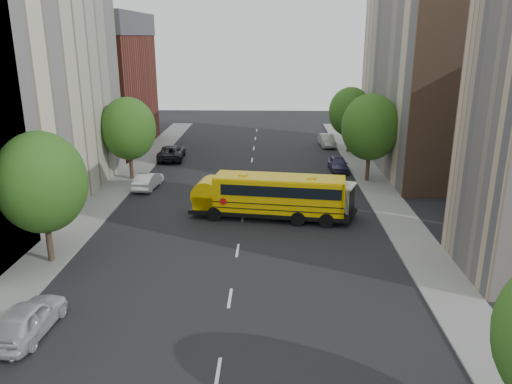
{
  "coord_description": "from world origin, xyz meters",
  "views": [
    {
      "loc": [
        2.04,
        -30.84,
        12.92
      ],
      "look_at": [
        1.05,
        2.0,
        2.62
      ],
      "focal_mm": 35.0,
      "sensor_mm": 36.0,
      "label": 1
    }
  ],
  "objects_px": {
    "street_tree_1": "(41,183)",
    "safari_truck": "(314,197)",
    "parked_car_4": "(338,164)",
    "parked_car_5": "(327,140)",
    "street_tree_2": "(128,129)",
    "parked_car_0": "(28,319)",
    "parked_car_1": "(148,181)",
    "street_tree_5": "(350,112)",
    "school_bus": "(268,194)",
    "parked_car_2": "(172,152)",
    "street_tree_4": "(370,127)"
  },
  "relations": [
    {
      "from": "street_tree_1",
      "to": "safari_truck",
      "type": "bearing_deg",
      "value": 27.96
    },
    {
      "from": "parked_car_4",
      "to": "parked_car_5",
      "type": "relative_size",
      "value": 0.96
    },
    {
      "from": "safari_truck",
      "to": "parked_car_4",
      "type": "height_order",
      "value": "safari_truck"
    },
    {
      "from": "street_tree_2",
      "to": "parked_car_0",
      "type": "bearing_deg",
      "value": -85.07
    },
    {
      "from": "safari_truck",
      "to": "parked_car_1",
      "type": "xyz_separation_m",
      "value": [
        -14.14,
        6.51,
        -0.69
      ]
    },
    {
      "from": "street_tree_5",
      "to": "school_bus",
      "type": "bearing_deg",
      "value": -112.44
    },
    {
      "from": "parked_car_4",
      "to": "parked_car_1",
      "type": "bearing_deg",
      "value": -162.43
    },
    {
      "from": "parked_car_2",
      "to": "parked_car_5",
      "type": "height_order",
      "value": "parked_car_2"
    },
    {
      "from": "parked_car_0",
      "to": "parked_car_2",
      "type": "height_order",
      "value": "parked_car_0"
    },
    {
      "from": "parked_car_2",
      "to": "parked_car_0",
      "type": "bearing_deg",
      "value": 86.4
    },
    {
      "from": "street_tree_2",
      "to": "parked_car_1",
      "type": "xyz_separation_m",
      "value": [
        2.2,
        -2.82,
        -4.11
      ]
    },
    {
      "from": "street_tree_5",
      "to": "parked_car_2",
      "type": "bearing_deg",
      "value": -168.94
    },
    {
      "from": "parked_car_1",
      "to": "parked_car_2",
      "type": "distance_m",
      "value": 10.95
    },
    {
      "from": "street_tree_5",
      "to": "parked_car_0",
      "type": "bearing_deg",
      "value": -117.83
    },
    {
      "from": "street_tree_2",
      "to": "school_bus",
      "type": "bearing_deg",
      "value": -37.92
    },
    {
      "from": "safari_truck",
      "to": "parked_car_2",
      "type": "height_order",
      "value": "safari_truck"
    },
    {
      "from": "street_tree_1",
      "to": "school_bus",
      "type": "xyz_separation_m",
      "value": [
        12.89,
        7.96,
        -3.11
      ]
    },
    {
      "from": "school_bus",
      "to": "parked_car_1",
      "type": "xyz_separation_m",
      "value": [
        -10.69,
        7.23,
        -1.13
      ]
    },
    {
      "from": "parked_car_0",
      "to": "parked_car_1",
      "type": "relative_size",
      "value": 1.07
    },
    {
      "from": "street_tree_4",
      "to": "parked_car_4",
      "type": "relative_size",
      "value": 1.9
    },
    {
      "from": "street_tree_1",
      "to": "parked_car_2",
      "type": "relative_size",
      "value": 1.4
    },
    {
      "from": "safari_truck",
      "to": "parked_car_0",
      "type": "bearing_deg",
      "value": -110.08
    },
    {
      "from": "street_tree_4",
      "to": "parked_car_0",
      "type": "relative_size",
      "value": 1.75
    },
    {
      "from": "street_tree_2",
      "to": "parked_car_2",
      "type": "height_order",
      "value": "street_tree_2"
    },
    {
      "from": "parked_car_0",
      "to": "parked_car_5",
      "type": "relative_size",
      "value": 1.04
    },
    {
      "from": "street_tree_2",
      "to": "school_bus",
      "type": "height_order",
      "value": "street_tree_2"
    },
    {
      "from": "street_tree_4",
      "to": "parked_car_1",
      "type": "xyz_separation_m",
      "value": [
        -19.8,
        -2.82,
        -4.36
      ]
    },
    {
      "from": "street_tree_4",
      "to": "school_bus",
      "type": "bearing_deg",
      "value": -132.19
    },
    {
      "from": "parked_car_0",
      "to": "parked_car_2",
      "type": "bearing_deg",
      "value": -86.66
    },
    {
      "from": "street_tree_5",
      "to": "parked_car_1",
      "type": "relative_size",
      "value": 1.74
    },
    {
      "from": "street_tree_5",
      "to": "school_bus",
      "type": "height_order",
      "value": "street_tree_5"
    },
    {
      "from": "street_tree_1",
      "to": "parked_car_5",
      "type": "xyz_separation_m",
      "value": [
        19.89,
        33.46,
        -4.22
      ]
    },
    {
      "from": "street_tree_5",
      "to": "parked_car_1",
      "type": "bearing_deg",
      "value": -143.19
    },
    {
      "from": "street_tree_1",
      "to": "parked_car_0",
      "type": "relative_size",
      "value": 1.7
    },
    {
      "from": "parked_car_0",
      "to": "street_tree_1",
      "type": "bearing_deg",
      "value": -70.33
    },
    {
      "from": "parked_car_2",
      "to": "street_tree_4",
      "type": "bearing_deg",
      "value": 154.08
    },
    {
      "from": "street_tree_4",
      "to": "parked_car_5",
      "type": "distance_m",
      "value": 16.2
    },
    {
      "from": "street_tree_5",
      "to": "parked_car_5",
      "type": "relative_size",
      "value": 1.69
    },
    {
      "from": "street_tree_4",
      "to": "street_tree_5",
      "type": "bearing_deg",
      "value": 90.0
    },
    {
      "from": "school_bus",
      "to": "safari_truck",
      "type": "distance_m",
      "value": 3.54
    },
    {
      "from": "safari_truck",
      "to": "street_tree_2",
      "type": "bearing_deg",
      "value": 171.34
    },
    {
      "from": "parked_car_0",
      "to": "parked_car_2",
      "type": "relative_size",
      "value": 0.82
    },
    {
      "from": "street_tree_4",
      "to": "parked_car_2",
      "type": "bearing_deg",
      "value": 157.68
    },
    {
      "from": "street_tree_2",
      "to": "street_tree_5",
      "type": "bearing_deg",
      "value": 28.61
    },
    {
      "from": "school_bus",
      "to": "parked_car_0",
      "type": "distance_m",
      "value": 18.83
    },
    {
      "from": "street_tree_5",
      "to": "parked_car_0",
      "type": "height_order",
      "value": "street_tree_5"
    },
    {
      "from": "parked_car_4",
      "to": "parked_car_2",
      "type": "bearing_deg",
      "value": 163.12
    },
    {
      "from": "street_tree_1",
      "to": "school_bus",
      "type": "bearing_deg",
      "value": 31.67
    },
    {
      "from": "parked_car_0",
      "to": "parked_car_1",
      "type": "bearing_deg",
      "value": -86.66
    },
    {
      "from": "school_bus",
      "to": "parked_car_4",
      "type": "bearing_deg",
      "value": 71.11
    }
  ]
}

